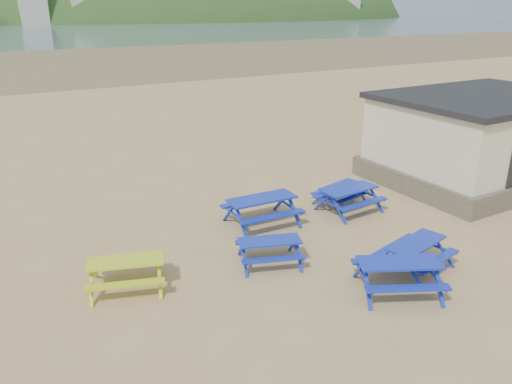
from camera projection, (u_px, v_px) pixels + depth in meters
ground at (245, 253)px, 13.13m from camera, size 400.00×400.00×0.00m
wet_sand at (15, 61)px, 57.64m from camera, size 400.00×400.00×0.00m
picnic_table_blue_a at (262, 211)px, 14.71m from camera, size 2.08×1.71×0.85m
picnic_table_blue_b at (340, 195)px, 16.26m from camera, size 1.77×1.54×0.65m
picnic_table_blue_c at (350, 200)px, 15.67m from camera, size 1.93×1.60×0.77m
picnic_table_blue_d at (398, 277)px, 11.23m from camera, size 2.31×2.15×0.77m
picnic_table_blue_e at (269, 252)px, 12.49m from camera, size 1.90×1.71×0.66m
picnic_table_blue_f at (415, 255)px, 12.23m from camera, size 2.01×1.76×0.73m
picnic_table_yellow at (126, 274)px, 11.39m from camera, size 2.05×1.84×0.72m
amenity_block at (481, 137)px, 18.33m from camera, size 7.40×5.40×3.15m
headland_town at (179, 40)px, 244.84m from camera, size 264.00×144.00×108.00m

